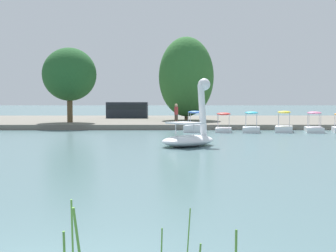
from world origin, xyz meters
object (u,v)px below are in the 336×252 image
at_px(tree_willow_overhanging, 186,77).
at_px(tree_broadleaf_behind_dock, 69,75).
at_px(pedal_boat_cyan, 251,126).
at_px(pedal_boat_yellow, 284,126).
at_px(person_on_path, 176,113).
at_px(pedal_boat_pink, 314,127).
at_px(swan_boat, 190,133).
at_px(pedal_boat_red, 224,126).
at_px(pedal_boat_blue, 195,126).
at_px(parked_van, 127,109).

distance_m(tree_willow_overhanging, tree_broadleaf_behind_dock, 11.88).
bearing_deg(pedal_boat_cyan, pedal_boat_yellow, 4.85).
xyz_separation_m(tree_willow_overhanging, tree_broadleaf_behind_dock, (-10.90, -4.72, -0.09)).
bearing_deg(pedal_boat_yellow, tree_broadleaf_behind_dock, 160.66).
xyz_separation_m(pedal_boat_yellow, tree_broadleaf_behind_dock, (-17.81, 6.25, 4.36)).
bearing_deg(person_on_path, pedal_boat_yellow, -21.25).
relative_size(pedal_boat_yellow, pedal_boat_pink, 1.00).
bearing_deg(pedal_boat_cyan, tree_broadleaf_behind_dock, 157.04).
distance_m(swan_boat, pedal_boat_pink, 13.83).
bearing_deg(pedal_boat_red, pedal_boat_yellow, 0.81).
xyz_separation_m(pedal_boat_pink, tree_broadleaf_behind_dock, (-20.03, 6.47, 4.35)).
xyz_separation_m(swan_boat, tree_broadleaf_behind_dock, (-10.05, 16.04, 4.10)).
relative_size(pedal_boat_blue, pedal_boat_yellow, 1.03).
xyz_separation_m(pedal_boat_blue, parked_van, (-6.75, 15.92, 1.01)).
xyz_separation_m(pedal_boat_blue, tree_willow_overhanging, (-0.15, 10.66, 4.46)).
xyz_separation_m(swan_boat, pedal_boat_cyan, (5.21, 9.58, -0.24)).
xyz_separation_m(pedal_boat_pink, person_on_path, (-10.37, 3.39, 0.93)).
bearing_deg(pedal_boat_blue, pedal_boat_yellow, -2.58).
xyz_separation_m(tree_broadleaf_behind_dock, parked_van, (4.30, 9.97, -3.35)).
bearing_deg(parked_van, pedal_boat_pink, -46.28).
bearing_deg(person_on_path, pedal_boat_red, -42.59).
relative_size(pedal_boat_yellow, tree_broadleaf_behind_dock, 0.38).
xyz_separation_m(pedal_boat_cyan, pedal_boat_yellow, (2.55, 0.22, -0.01)).
xyz_separation_m(pedal_boat_red, pedal_boat_yellow, (4.63, 0.07, -0.03)).
height_order(pedal_boat_pink, parked_van, parked_van).
distance_m(pedal_boat_red, person_on_path, 4.86).
bearing_deg(pedal_boat_cyan, person_on_path, 148.84).
bearing_deg(tree_broadleaf_behind_dock, pedal_boat_blue, -28.27).
relative_size(pedal_boat_pink, person_on_path, 1.52).
height_order(swan_boat, pedal_boat_red, swan_boat).
relative_size(person_on_path, parked_van, 0.36).
distance_m(swan_boat, pedal_boat_red, 10.22).
xyz_separation_m(pedal_boat_blue, pedal_boat_red, (2.12, -0.37, 0.04)).
xyz_separation_m(swan_boat, parked_van, (-5.74, 26.01, 0.75)).
height_order(swan_boat, pedal_boat_yellow, swan_boat).
height_order(pedal_boat_yellow, person_on_path, person_on_path).
height_order(swan_boat, person_on_path, swan_boat).
bearing_deg(pedal_boat_red, tree_broadleaf_behind_dock, 154.40).
xyz_separation_m(pedal_boat_yellow, tree_willow_overhanging, (-6.90, 10.97, 4.45)).
height_order(swan_boat, pedal_boat_blue, swan_boat).
height_order(pedal_boat_pink, tree_willow_overhanging, tree_willow_overhanging).
bearing_deg(pedal_boat_blue, person_on_path, 116.02).
distance_m(pedal_boat_cyan, pedal_boat_yellow, 2.56).
bearing_deg(pedal_boat_red, pedal_boat_cyan, -4.15).
xyz_separation_m(pedal_boat_yellow, parked_van, (-13.50, 16.22, 1.00)).
distance_m(swan_boat, tree_broadleaf_behind_dock, 19.37).
height_order(pedal_boat_red, pedal_boat_pink, pedal_boat_pink).
bearing_deg(tree_willow_overhanging, pedal_boat_cyan, -68.74).
bearing_deg(pedal_boat_blue, tree_broadleaf_behind_dock, 151.73).
distance_m(pedal_boat_pink, person_on_path, 10.95).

